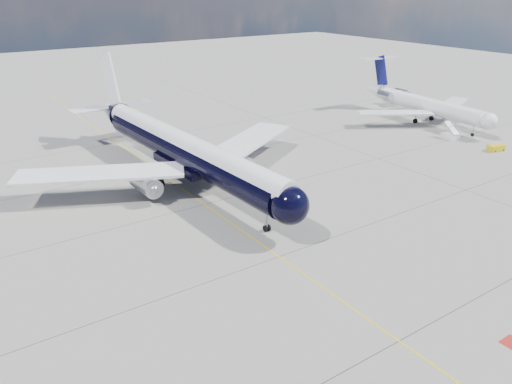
% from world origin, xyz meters
% --- Properties ---
extents(ground, '(320.00, 320.00, 0.00)m').
position_xyz_m(ground, '(0.00, 30.00, 0.00)').
color(ground, gray).
rests_on(ground, ground).
extents(taxiway_centerline, '(0.16, 160.00, 0.01)m').
position_xyz_m(taxiway_centerline, '(0.00, 25.00, 0.00)').
color(taxiway_centerline, yellow).
rests_on(taxiway_centerline, ground).
extents(main_airliner, '(41.90, 51.02, 14.74)m').
position_xyz_m(main_airliner, '(1.35, 33.67, 4.57)').
color(main_airliner, black).
rests_on(main_airliner, ground).
extents(regional_jet, '(28.29, 32.61, 11.04)m').
position_xyz_m(regional_jet, '(53.43, 36.37, 3.48)').
color(regional_jet, white).
rests_on(regional_jet, ground).
extents(boarding_stair, '(2.43, 2.89, 2.92)m').
position_xyz_m(boarding_stair, '(48.09, 25.50, 0.54)').
color(boarding_stair, white).
rests_on(boarding_stair, ground).
extents(service_tug, '(2.80, 1.98, 1.00)m').
position_xyz_m(service_tug, '(48.17, 17.16, 0.49)').
color(service_tug, gold).
rests_on(service_tug, ground).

